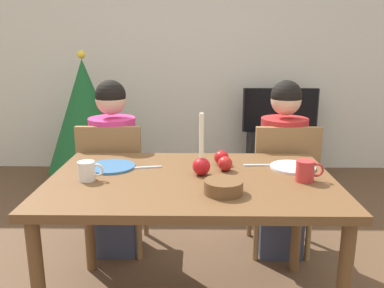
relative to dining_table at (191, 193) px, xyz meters
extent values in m
cube|color=beige|center=(0.00, 2.60, 0.63)|extent=(6.40, 0.10, 2.60)
cube|color=brown|center=(0.00, 0.00, 0.06)|extent=(1.40, 0.90, 0.04)
cylinder|color=brown|center=(-0.64, 0.39, -0.31)|extent=(0.06, 0.06, 0.71)
cylinder|color=brown|center=(0.64, 0.39, -0.31)|extent=(0.06, 0.06, 0.71)
cube|color=olive|center=(-0.52, 0.69, -0.24)|extent=(0.40, 0.40, 0.04)
cube|color=olive|center=(-0.52, 0.51, 0.01)|extent=(0.40, 0.04, 0.45)
cylinder|color=olive|center=(-0.35, 0.86, -0.46)|extent=(0.04, 0.04, 0.41)
cylinder|color=olive|center=(-0.69, 0.86, -0.46)|extent=(0.04, 0.04, 0.41)
cylinder|color=olive|center=(-0.35, 0.52, -0.46)|extent=(0.04, 0.04, 0.41)
cylinder|color=olive|center=(-0.69, 0.52, -0.46)|extent=(0.04, 0.04, 0.41)
cube|color=olive|center=(0.59, 0.69, -0.24)|extent=(0.40, 0.40, 0.04)
cube|color=olive|center=(0.59, 0.51, 0.01)|extent=(0.40, 0.04, 0.45)
cylinder|color=olive|center=(0.76, 0.86, -0.46)|extent=(0.04, 0.04, 0.41)
cylinder|color=olive|center=(0.42, 0.86, -0.46)|extent=(0.04, 0.04, 0.41)
cylinder|color=olive|center=(0.76, 0.52, -0.46)|extent=(0.04, 0.04, 0.41)
cylinder|color=olive|center=(0.42, 0.52, -0.46)|extent=(0.04, 0.04, 0.41)
cube|color=#33384C|center=(-0.52, 0.64, -0.44)|extent=(0.28, 0.28, 0.45)
cylinder|color=#D1337A|center=(-0.52, 0.64, 0.02)|extent=(0.30, 0.30, 0.48)
sphere|color=tan|center=(-0.52, 0.64, 0.38)|extent=(0.19, 0.19, 0.19)
sphere|color=black|center=(-0.52, 0.64, 0.41)|extent=(0.19, 0.19, 0.19)
cube|color=#33384C|center=(0.59, 0.64, -0.44)|extent=(0.28, 0.28, 0.45)
cylinder|color=#AD2323|center=(0.59, 0.64, 0.02)|extent=(0.30, 0.30, 0.48)
sphere|color=tan|center=(0.59, 0.64, 0.38)|extent=(0.19, 0.19, 0.19)
sphere|color=black|center=(0.59, 0.64, 0.41)|extent=(0.19, 0.19, 0.19)
cube|color=black|center=(0.90, 2.30, -0.43)|extent=(0.64, 0.40, 0.48)
cube|color=black|center=(0.90, 2.30, 0.04)|extent=(0.79, 0.04, 0.46)
cube|color=black|center=(0.90, 2.30, 0.04)|extent=(0.76, 0.05, 0.46)
cylinder|color=brown|center=(-1.09, 2.03, -0.60)|extent=(0.08, 0.08, 0.14)
cone|color=#195628|center=(-1.09, 2.03, 0.03)|extent=(0.79, 0.79, 1.11)
sphere|color=yellow|center=(-1.09, 2.03, 0.62)|extent=(0.08, 0.08, 0.08)
sphere|color=red|center=(0.05, 0.04, 0.13)|extent=(0.09, 0.09, 0.09)
cylinder|color=#EFE5C6|center=(0.05, 0.04, 0.29)|extent=(0.02, 0.02, 0.22)
cylinder|color=teal|center=(-0.43, 0.15, 0.09)|extent=(0.25, 0.25, 0.01)
cylinder|color=silver|center=(0.53, 0.16, 0.09)|extent=(0.24, 0.24, 0.01)
cylinder|color=silver|center=(-0.50, -0.05, 0.13)|extent=(0.08, 0.08, 0.09)
torus|color=silver|center=(-0.45, -0.05, 0.13)|extent=(0.06, 0.01, 0.06)
cylinder|color=#B72D2D|center=(0.54, -0.04, 0.13)|extent=(0.09, 0.09, 0.10)
torus|color=#B72D2D|center=(0.60, -0.04, 0.14)|extent=(0.07, 0.01, 0.07)
cube|color=silver|center=(-0.25, 0.15, 0.09)|extent=(0.18, 0.05, 0.01)
cube|color=silver|center=(0.37, 0.20, 0.09)|extent=(0.18, 0.02, 0.01)
cylinder|color=brown|center=(0.14, -0.21, 0.11)|extent=(0.17, 0.17, 0.06)
sphere|color=#AE1C1A|center=(0.17, 0.11, 0.12)|extent=(0.08, 0.08, 0.08)
sphere|color=#B31316|center=(0.16, 0.22, 0.12)|extent=(0.08, 0.08, 0.08)
camera|label=1|loc=(0.03, -1.85, 0.72)|focal=37.12mm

